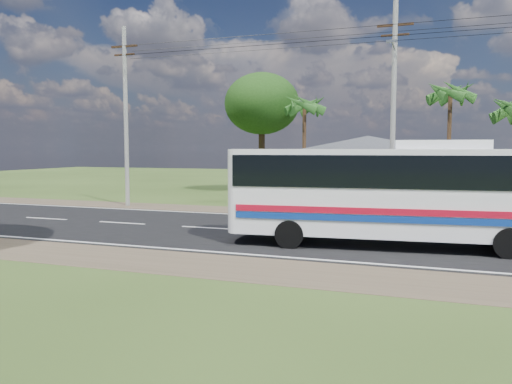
% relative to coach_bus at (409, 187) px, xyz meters
% --- Properties ---
extents(ground, '(120.00, 120.00, 0.00)m').
position_rel_coach_bus_xyz_m(ground, '(-4.18, 1.57, -2.21)').
color(ground, '#2A4117').
rests_on(ground, ground).
extents(road, '(120.00, 16.00, 0.03)m').
position_rel_coach_bus_xyz_m(road, '(-4.18, 1.57, -2.20)').
color(road, black).
rests_on(road, ground).
extents(house, '(12.40, 10.00, 5.00)m').
position_rel_coach_bus_xyz_m(house, '(-3.18, 14.57, 0.43)').
color(house, tan).
rests_on(house, ground).
extents(utility_poles, '(32.80, 2.22, 11.00)m').
position_rel_coach_bus_xyz_m(utility_poles, '(-1.51, 8.06, 3.56)').
color(utility_poles, '#9E9E99').
rests_on(utility_poles, ground).
extents(palm_mid, '(2.80, 2.80, 8.20)m').
position_rel_coach_bus_xyz_m(palm_mid, '(1.82, 17.07, 4.95)').
color(palm_mid, '#47301E').
rests_on(palm_mid, ground).
extents(palm_far, '(2.80, 2.80, 7.70)m').
position_rel_coach_bus_xyz_m(palm_far, '(-8.18, 17.57, 4.47)').
color(palm_far, '#47301E').
rests_on(palm_far, ground).
extents(tree_behind_house, '(6.00, 6.00, 9.61)m').
position_rel_coach_bus_xyz_m(tree_behind_house, '(-12.18, 19.57, 4.91)').
color(tree_behind_house, '#47301E').
rests_on(tree_behind_house, ground).
extents(coach_bus, '(12.64, 3.83, 3.86)m').
position_rel_coach_bus_xyz_m(coach_bus, '(0.00, 0.00, 0.00)').
color(coach_bus, white).
rests_on(coach_bus, ground).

